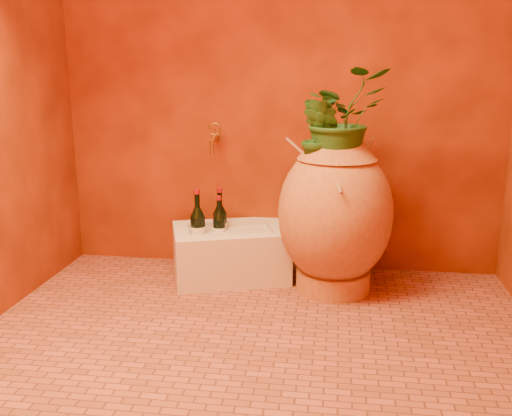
% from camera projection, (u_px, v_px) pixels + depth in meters
% --- Properties ---
extents(floor, '(2.50, 2.50, 0.00)m').
position_uv_depth(floor, '(255.00, 341.00, 2.48)').
color(floor, brown).
rests_on(floor, ground).
extents(wall_back, '(2.50, 0.02, 2.50)m').
position_uv_depth(wall_back, '(281.00, 50.00, 3.13)').
color(wall_back, '#501804').
rests_on(wall_back, ground).
extents(amphora, '(0.71, 0.71, 0.85)m').
position_uv_depth(amphora, '(335.00, 213.00, 2.95)').
color(amphora, '#B36E32').
rests_on(amphora, floor).
extents(stone_basin, '(0.72, 0.61, 0.29)m').
position_uv_depth(stone_basin, '(230.00, 254.00, 3.20)').
color(stone_basin, beige).
rests_on(stone_basin, floor).
extents(wine_bottle_a, '(0.09, 0.09, 0.35)m').
position_uv_depth(wine_bottle_a, '(198.00, 229.00, 3.16)').
color(wine_bottle_a, black).
rests_on(wine_bottle_a, stone_basin).
extents(wine_bottle_b, '(0.07, 0.07, 0.30)m').
position_uv_depth(wine_bottle_b, '(219.00, 230.00, 3.21)').
color(wine_bottle_b, black).
rests_on(wine_bottle_b, stone_basin).
extents(wine_bottle_c, '(0.08, 0.08, 0.34)m').
position_uv_depth(wine_bottle_c, '(220.00, 225.00, 3.25)').
color(wine_bottle_c, black).
rests_on(wine_bottle_c, stone_basin).
extents(wall_tap, '(0.08, 0.16, 0.18)m').
position_uv_depth(wall_tap, '(214.00, 137.00, 3.21)').
color(wall_tap, olive).
rests_on(wall_tap, wall_back).
extents(plant_main, '(0.57, 0.55, 0.49)m').
position_uv_depth(plant_main, '(341.00, 118.00, 2.83)').
color(plant_main, '#1B491A').
rests_on(plant_main, amphora).
extents(plant_side, '(0.26, 0.27, 0.38)m').
position_uv_depth(plant_side, '(320.00, 137.00, 2.81)').
color(plant_side, '#1B491A').
rests_on(plant_side, amphora).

